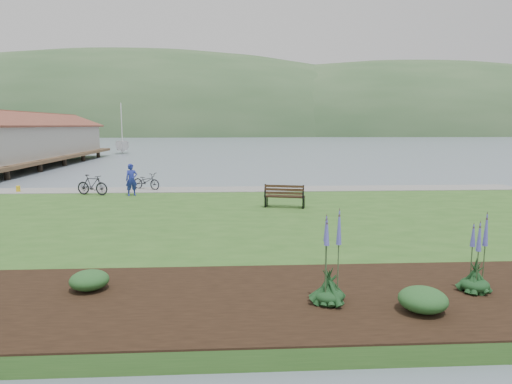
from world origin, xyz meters
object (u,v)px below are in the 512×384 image
park_bench (285,196)px  bicycle_a (146,181)px  person (131,177)px  sailboat (123,154)px

park_bench → bicycle_a: 9.53m
person → sailboat: size_ratio=0.08×
park_bench → sailboat: size_ratio=0.08×
bicycle_a → sailboat: size_ratio=0.08×
park_bench → sailboat: sailboat is taller
bicycle_a → park_bench: bearing=-101.1°
park_bench → person: person is taller
bicycle_a → sailboat: bearing=44.5°
person → sailboat: 44.44m
park_bench → person: 8.56m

